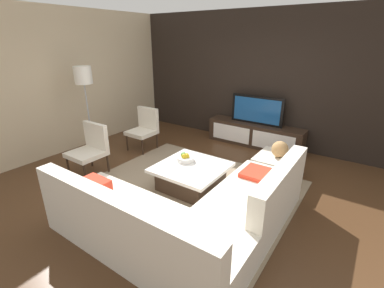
% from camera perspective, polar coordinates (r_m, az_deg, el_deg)
% --- Properties ---
extents(ground_plane, '(14.00, 14.00, 0.00)m').
position_cam_1_polar(ground_plane, '(4.27, 0.19, -10.03)').
color(ground_plane, '#4C301C').
extents(feature_wall_back, '(6.40, 0.12, 2.80)m').
position_cam_1_polar(feature_wall_back, '(6.12, 15.05, 12.91)').
color(feature_wall_back, black).
rests_on(feature_wall_back, ground).
extents(side_wall_left, '(0.12, 5.20, 2.80)m').
position_cam_1_polar(side_wall_left, '(6.22, -24.31, 11.90)').
color(side_wall_left, beige).
rests_on(side_wall_left, ground).
extents(area_rug, '(3.11, 2.73, 0.01)m').
position_cam_1_polar(area_rug, '(4.32, -0.92, -9.58)').
color(area_rug, gray).
rests_on(area_rug, ground).
extents(media_console, '(2.08, 0.43, 0.50)m').
position_cam_1_polar(media_console, '(6.11, 13.03, 1.93)').
color(media_console, '#332319').
rests_on(media_console, ground).
extents(television, '(1.13, 0.06, 0.60)m').
position_cam_1_polar(television, '(5.96, 13.47, 6.94)').
color(television, black).
rests_on(television, media_console).
extents(sectional_couch, '(2.42, 2.44, 0.83)m').
position_cam_1_polar(sectional_couch, '(3.28, -0.59, -14.82)').
color(sectional_couch, silver).
rests_on(sectional_couch, ground).
extents(coffee_table, '(1.01, 1.02, 0.38)m').
position_cam_1_polar(coffee_table, '(4.29, -0.15, -6.77)').
color(coffee_table, '#332319').
rests_on(coffee_table, ground).
extents(accent_chair_near, '(0.55, 0.54, 0.87)m').
position_cam_1_polar(accent_chair_near, '(4.99, -20.50, -0.45)').
color(accent_chair_near, '#332319').
rests_on(accent_chair_near, ground).
extents(floor_lamp, '(0.32, 0.32, 1.75)m').
position_cam_1_polar(floor_lamp, '(5.55, -21.78, 12.17)').
color(floor_lamp, '#A5A5AA').
rests_on(floor_lamp, ground).
extents(ottoman, '(0.70, 0.70, 0.40)m').
position_cam_1_polar(ottoman, '(4.78, 17.53, -4.78)').
color(ottoman, silver).
rests_on(ottoman, ground).
extents(fruit_bowl, '(0.28, 0.28, 0.14)m').
position_cam_1_polar(fruit_bowl, '(4.36, -1.39, -2.94)').
color(fruit_bowl, silver).
rests_on(fruit_bowl, coffee_table).
extents(accent_chair_far, '(0.52, 0.52, 0.87)m').
position_cam_1_polar(accent_chair_far, '(5.82, -9.95, 3.67)').
color(accent_chair_far, '#332319').
rests_on(accent_chair_far, ground).
extents(decorative_ball, '(0.27, 0.27, 0.27)m').
position_cam_1_polar(decorative_ball, '(4.65, 17.99, -1.06)').
color(decorative_ball, '#AD8451').
rests_on(decorative_ball, ottoman).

